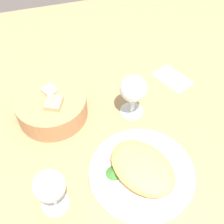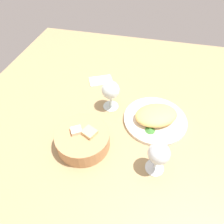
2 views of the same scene
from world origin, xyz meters
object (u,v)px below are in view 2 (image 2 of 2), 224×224
at_px(wine_glass_far, 159,155).
at_px(wine_glass_near, 111,91).
at_px(folded_napkin, 101,80).
at_px(plate, 155,120).
at_px(bread_basket, 83,139).

bearing_deg(wine_glass_far, wine_glass_near, -49.77).
bearing_deg(folded_napkin, plate, 118.97).
xyz_separation_m(plate, bread_basket, (0.24, 0.17, 0.03)).
bearing_deg(plate, folded_napkin, -35.35).
height_order(plate, wine_glass_near, wine_glass_near).
xyz_separation_m(plate, wine_glass_near, (0.19, -0.04, 0.08)).
height_order(bread_basket, wine_glass_far, wine_glass_far).
bearing_deg(folded_napkin, bread_basket, 70.33).
xyz_separation_m(plate, wine_glass_far, (-0.02, 0.21, 0.08)).
relative_size(wine_glass_near, wine_glass_far, 1.02).
bearing_deg(wine_glass_near, wine_glass_far, 130.23).
bearing_deg(wine_glass_near, bread_basket, 76.83).
bearing_deg(wine_glass_near, folded_napkin, -61.14).
height_order(wine_glass_far, folded_napkin, wine_glass_far).
distance_m(plate, wine_glass_near, 0.21).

